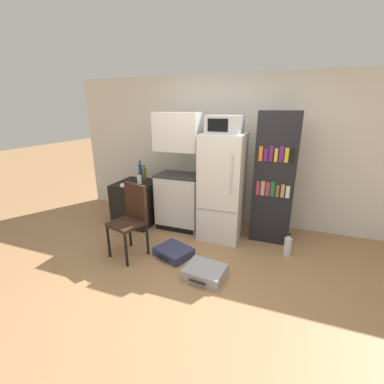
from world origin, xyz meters
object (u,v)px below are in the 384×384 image
(side_table, at_px, (137,203))
(water_bottle_front, at_px, (288,246))
(bottle_blue_soda, at_px, (140,171))
(chair, at_px, (132,214))
(bottle_milk_white, at_px, (139,179))
(microwave, at_px, (225,124))
(bookshelf, at_px, (274,179))
(suitcase_large_flat, at_px, (205,272))
(refrigerator, at_px, (222,187))
(bowl, at_px, (124,185))
(kitchen_hutch, at_px, (179,178))
(suitcase_small_flat, at_px, (174,252))
(bottle_olive_oil, at_px, (144,174))

(side_table, height_order, water_bottle_front, side_table)
(bottle_blue_soda, height_order, chair, bottle_blue_soda)
(bottle_milk_white, xyz_separation_m, water_bottle_front, (2.41, -0.21, -0.66))
(side_table, bearing_deg, microwave, 0.83)
(side_table, height_order, bookshelf, bookshelf)
(microwave, bearing_deg, side_table, -179.17)
(bookshelf, height_order, suitcase_large_flat, bookshelf)
(bottle_milk_white, bearing_deg, refrigerator, 2.32)
(bookshelf, height_order, bowl, bookshelf)
(kitchen_hutch, relative_size, microwave, 3.93)
(bookshelf, height_order, bottle_blue_soda, bookshelf)
(kitchen_hutch, bearing_deg, suitcase_small_flat, -72.11)
(microwave, bearing_deg, water_bottle_front, -14.58)
(microwave, bearing_deg, suitcase_small_flat, -119.06)
(refrigerator, distance_m, suitcase_small_flat, 1.19)
(side_table, height_order, kitchen_hutch, kitchen_hutch)
(kitchen_hutch, bearing_deg, suitcase_large_flat, -55.11)
(bottle_blue_soda, bearing_deg, microwave, -9.66)
(kitchen_hutch, distance_m, suitcase_large_flat, 1.66)
(bookshelf, height_order, chair, bookshelf)
(bottle_milk_white, relative_size, bowl, 1.37)
(side_table, bearing_deg, bookshelf, 4.61)
(suitcase_large_flat, bearing_deg, bottle_milk_white, 150.82)
(bowl, bearing_deg, water_bottle_front, 0.27)
(bookshelf, distance_m, bottle_milk_white, 2.14)
(bottle_milk_white, relative_size, chair, 0.18)
(side_table, height_order, microwave, microwave)
(bowl, distance_m, suitcase_large_flat, 1.98)
(chair, bearing_deg, bottle_olive_oil, 128.62)
(microwave, xyz_separation_m, bottle_blue_soda, (-1.58, 0.27, -0.86))
(bowl, distance_m, suitcase_small_flat, 1.41)
(bookshelf, distance_m, bottle_olive_oil, 2.17)
(bottle_olive_oil, bearing_deg, microwave, -7.28)
(microwave, xyz_separation_m, bowl, (-1.56, -0.27, -0.97))
(bookshelf, xyz_separation_m, bottle_olive_oil, (-2.17, 0.03, -0.12))
(kitchen_hutch, height_order, bottle_milk_white, kitchen_hutch)
(bottle_olive_oil, relative_size, bowl, 1.99)
(bottle_olive_oil, height_order, suitcase_large_flat, bottle_olive_oil)
(chair, height_order, suitcase_small_flat, chair)
(bowl, relative_size, suitcase_small_flat, 0.23)
(bottle_olive_oil, distance_m, bottle_blue_soda, 0.16)
(side_table, bearing_deg, bottle_olive_oil, 74.10)
(bookshelf, bearing_deg, refrigerator, -167.79)
(side_table, relative_size, kitchen_hutch, 0.39)
(bottle_blue_soda, bearing_deg, water_bottle_front, -11.59)
(refrigerator, height_order, suitcase_small_flat, refrigerator)
(chair, bearing_deg, bowl, 147.21)
(side_table, bearing_deg, chair, -61.12)
(water_bottle_front, bearing_deg, suitcase_small_flat, -159.16)
(side_table, xyz_separation_m, bottle_milk_white, (0.10, -0.03, 0.44))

